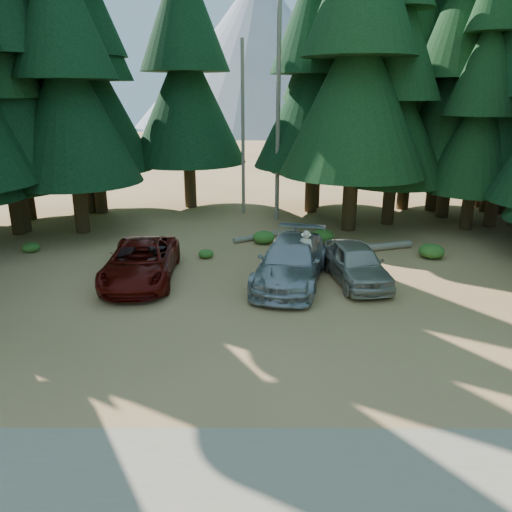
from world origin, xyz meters
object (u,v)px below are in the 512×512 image
at_px(silver_minivan_center, 291,262).
at_px(frisbee_player, 306,251).
at_px(log_left, 267,235).
at_px(log_mid, 331,247).
at_px(log_right, 359,249).
at_px(silver_minivan_right, 356,263).
at_px(red_pickup, 141,262).

bearing_deg(silver_minivan_center, frisbee_player, 5.59).
height_order(log_left, log_mid, log_mid).
bearing_deg(frisbee_player, log_right, -102.46).
bearing_deg(log_right, log_left, 132.95).
bearing_deg(silver_minivan_right, log_mid, 86.76).
xyz_separation_m(red_pickup, silver_minivan_right, (8.49, -0.10, -0.00)).
relative_size(red_pickup, log_left, 1.45).
distance_m(silver_minivan_center, log_mid, 4.69).
xyz_separation_m(red_pickup, log_right, (9.37, 3.61, -0.60)).
xyz_separation_m(log_left, log_mid, (3.03, -2.12, 0.02)).
bearing_deg(log_mid, silver_minivan_center, -122.44).
xyz_separation_m(silver_minivan_center, frisbee_player, (0.55, -0.08, 0.46)).
relative_size(log_mid, log_right, 0.71).
xyz_separation_m(log_left, log_right, (4.27, -2.43, 0.04)).
bearing_deg(red_pickup, log_left, 47.09).
bearing_deg(log_left, log_right, -61.22).
bearing_deg(log_mid, frisbee_player, -115.73).
xyz_separation_m(silver_minivan_right, log_right, (0.88, 3.71, -0.60)).
relative_size(silver_minivan_center, silver_minivan_right, 1.29).
distance_m(red_pickup, silver_minivan_center, 5.94).
bearing_deg(frisbee_player, log_mid, -87.24).
height_order(silver_minivan_center, log_right, silver_minivan_center).
bearing_deg(log_left, silver_minivan_center, -113.88).
height_order(log_left, log_right, log_right).
xyz_separation_m(red_pickup, log_left, (5.09, 6.04, -0.64)).
bearing_deg(frisbee_player, silver_minivan_right, -151.56).
relative_size(silver_minivan_right, log_mid, 1.18).
bearing_deg(silver_minivan_center, silver_minivan_right, 15.03).
relative_size(silver_minivan_center, frisbee_player, 3.49).
height_order(silver_minivan_center, silver_minivan_right, silver_minivan_center).
relative_size(silver_minivan_center, log_left, 1.52).
bearing_deg(log_right, log_mid, 148.77).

